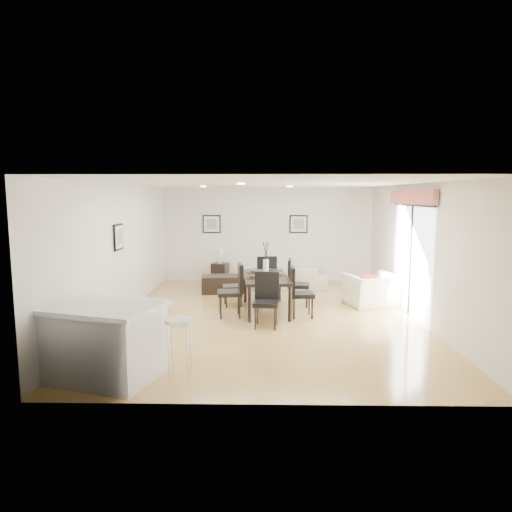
{
  "coord_description": "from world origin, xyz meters",
  "views": [
    {
      "loc": [
        -0.08,
        -9.14,
        2.47
      ],
      "look_at": [
        -0.26,
        0.4,
        1.2
      ],
      "focal_mm": 32.0,
      "sensor_mm": 36.0,
      "label": 1
    }
  ],
  "objects_px": {
    "kitchen_island": "(105,341)",
    "bar_stool": "(179,327)",
    "coffee_table": "(223,284)",
    "side_table": "(220,273)",
    "dining_chair_efar": "(295,280)",
    "sofa": "(285,277)",
    "dining_chair_enear": "(298,289)",
    "dining_chair_wfar": "(237,282)",
    "dining_chair_wnear": "(234,287)",
    "dining_chair_head": "(266,296)",
    "armchair": "(372,290)",
    "dining_table": "(266,279)",
    "dining_chair_foot": "(266,275)"
  },
  "relations": [
    {
      "from": "side_table",
      "to": "dining_chair_head",
      "type": "bearing_deg",
      "value": -73.46
    },
    {
      "from": "dining_chair_wnear",
      "to": "kitchen_island",
      "type": "distance_m",
      "value": 3.56
    },
    {
      "from": "sofa",
      "to": "side_table",
      "type": "xyz_separation_m",
      "value": [
        -1.81,
        0.84,
        -0.04
      ]
    },
    {
      "from": "dining_chair_wfar",
      "to": "kitchen_island",
      "type": "height_order",
      "value": "kitchen_island"
    },
    {
      "from": "sofa",
      "to": "dining_chair_foot",
      "type": "height_order",
      "value": "dining_chair_foot"
    },
    {
      "from": "dining_table",
      "to": "dining_chair_efar",
      "type": "height_order",
      "value": "dining_chair_efar"
    },
    {
      "from": "dining_chair_wfar",
      "to": "coffee_table",
      "type": "relative_size",
      "value": 0.89
    },
    {
      "from": "side_table",
      "to": "kitchen_island",
      "type": "xyz_separation_m",
      "value": [
        -0.89,
        -6.89,
        0.24
      ]
    },
    {
      "from": "armchair",
      "to": "dining_chair_wnear",
      "type": "relative_size",
      "value": 1.0
    },
    {
      "from": "sofa",
      "to": "dining_chair_foot",
      "type": "xyz_separation_m",
      "value": [
        -0.51,
        -1.24,
        0.27
      ]
    },
    {
      "from": "dining_table",
      "to": "armchair",
      "type": "bearing_deg",
      "value": 7.57
    },
    {
      "from": "dining_table",
      "to": "dining_chair_head",
      "type": "xyz_separation_m",
      "value": [
        0.01,
        -1.14,
        -0.11
      ]
    },
    {
      "from": "coffee_table",
      "to": "side_table",
      "type": "bearing_deg",
      "value": 91.36
    },
    {
      "from": "dining_table",
      "to": "kitchen_island",
      "type": "height_order",
      "value": "kitchen_island"
    },
    {
      "from": "dining_chair_wnear",
      "to": "side_table",
      "type": "bearing_deg",
      "value": -177.4
    },
    {
      "from": "dining_chair_wnear",
      "to": "dining_chair_foot",
      "type": "height_order",
      "value": "dining_chair_wnear"
    },
    {
      "from": "dining_chair_wnear",
      "to": "bar_stool",
      "type": "distance_m",
      "value": 3.26
    },
    {
      "from": "dining_chair_efar",
      "to": "dining_chair_wnear",
      "type": "bearing_deg",
      "value": 131.68
    },
    {
      "from": "dining_chair_wnear",
      "to": "kitchen_island",
      "type": "bearing_deg",
      "value": -32.95
    },
    {
      "from": "dining_chair_wnear",
      "to": "dining_chair_foot",
      "type": "bearing_deg",
      "value": 150.17
    },
    {
      "from": "side_table",
      "to": "dining_table",
      "type": "bearing_deg",
      "value": -68.22
    },
    {
      "from": "kitchen_island",
      "to": "dining_chair_efar",
      "type": "bearing_deg",
      "value": 72.35
    },
    {
      "from": "sofa",
      "to": "dining_chair_enear",
      "type": "distance_m",
      "value": 2.86
    },
    {
      "from": "dining_chair_wfar",
      "to": "bar_stool",
      "type": "bearing_deg",
      "value": -17.91
    },
    {
      "from": "sofa",
      "to": "dining_chair_head",
      "type": "relative_size",
      "value": 2.11
    },
    {
      "from": "dining_chair_efar",
      "to": "armchair",
      "type": "bearing_deg",
      "value": -81.8
    },
    {
      "from": "sofa",
      "to": "bar_stool",
      "type": "xyz_separation_m",
      "value": [
        -1.7,
        -6.04,
        0.39
      ]
    },
    {
      "from": "armchair",
      "to": "dining_table",
      "type": "distance_m",
      "value": 2.47
    },
    {
      "from": "dining_chair_enear",
      "to": "coffee_table",
      "type": "relative_size",
      "value": 0.96
    },
    {
      "from": "bar_stool",
      "to": "dining_chair_foot",
      "type": "bearing_deg",
      "value": 76.11
    },
    {
      "from": "dining_chair_efar",
      "to": "dining_chair_head",
      "type": "distance_m",
      "value": 1.73
    },
    {
      "from": "dining_chair_head",
      "to": "armchair",
      "type": "bearing_deg",
      "value": 40.25
    },
    {
      "from": "dining_chair_efar",
      "to": "coffee_table",
      "type": "height_order",
      "value": "dining_chair_efar"
    },
    {
      "from": "sofa",
      "to": "dining_chair_enear",
      "type": "height_order",
      "value": "dining_chair_enear"
    },
    {
      "from": "armchair",
      "to": "dining_chair_efar",
      "type": "relative_size",
      "value": 1.04
    },
    {
      "from": "dining_chair_head",
      "to": "dining_chair_efar",
      "type": "bearing_deg",
      "value": 73.58
    },
    {
      "from": "dining_table",
      "to": "bar_stool",
      "type": "height_order",
      "value": "bar_stool"
    },
    {
      "from": "dining_chair_efar",
      "to": "dining_chair_head",
      "type": "bearing_deg",
      "value": 164.58
    },
    {
      "from": "coffee_table",
      "to": "side_table",
      "type": "distance_m",
      "value": 1.35
    },
    {
      "from": "dining_chair_wfar",
      "to": "dining_chair_foot",
      "type": "relative_size",
      "value": 0.91
    },
    {
      "from": "kitchen_island",
      "to": "dining_chair_wnear",
      "type": "bearing_deg",
      "value": 81.16
    },
    {
      "from": "kitchen_island",
      "to": "bar_stool",
      "type": "xyz_separation_m",
      "value": [
        1.01,
        0.0,
        0.19
      ]
    },
    {
      "from": "sofa",
      "to": "dining_chair_wfar",
      "type": "xyz_separation_m",
      "value": [
        -1.18,
        -1.91,
        0.22
      ]
    },
    {
      "from": "armchair",
      "to": "bar_stool",
      "type": "height_order",
      "value": "bar_stool"
    },
    {
      "from": "bar_stool",
      "to": "dining_chair_efar",
      "type": "bearing_deg",
      "value": 66.23
    },
    {
      "from": "dining_chair_wnear",
      "to": "dining_chair_foot",
      "type": "distance_m",
      "value": 1.72
    },
    {
      "from": "dining_chair_wfar",
      "to": "kitchen_island",
      "type": "relative_size",
      "value": 0.55
    },
    {
      "from": "dining_table",
      "to": "side_table",
      "type": "relative_size",
      "value": 3.43
    },
    {
      "from": "dining_chair_efar",
      "to": "kitchen_island",
      "type": "relative_size",
      "value": 0.61
    },
    {
      "from": "dining_chair_wnear",
      "to": "dining_chair_head",
      "type": "bearing_deg",
      "value": 35.96
    }
  ]
}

